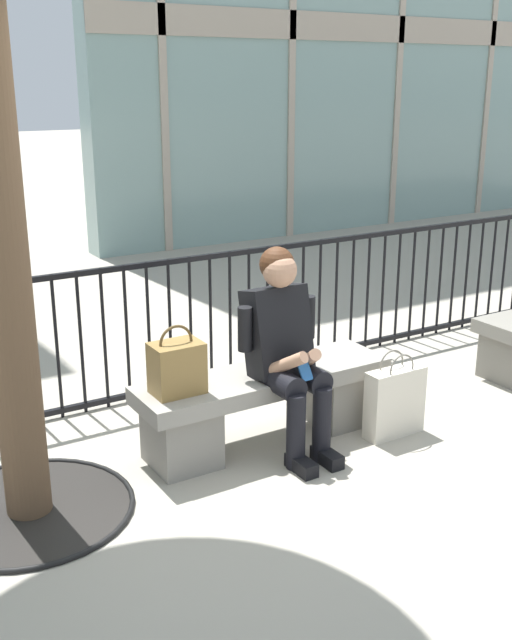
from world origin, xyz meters
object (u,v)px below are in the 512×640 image
at_px(seated_person_with_phone, 285,345).
at_px(handbag_on_bench, 177,367).
at_px(stone_bench, 265,400).
at_px(shopping_bag, 395,401).

height_order(seated_person_with_phone, handbag_on_bench, seated_person_with_phone).
bearing_deg(handbag_on_bench, stone_bench, 0.99).
xyz_separation_m(stone_bench, shopping_bag, (0.73, -0.35, -0.05)).
bearing_deg(seated_person_with_phone, shopping_bag, -18.11).
distance_m(stone_bench, seated_person_with_phone, 0.40).
bearing_deg(seated_person_with_phone, handbag_on_bench, 169.51).
distance_m(seated_person_with_phone, handbag_on_bench, 0.65).
bearing_deg(handbag_on_bench, seated_person_with_phone, -10.49).
bearing_deg(shopping_bag, handbag_on_bench, 165.55).
xyz_separation_m(handbag_on_bench, shopping_bag, (1.31, -0.34, -0.38)).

